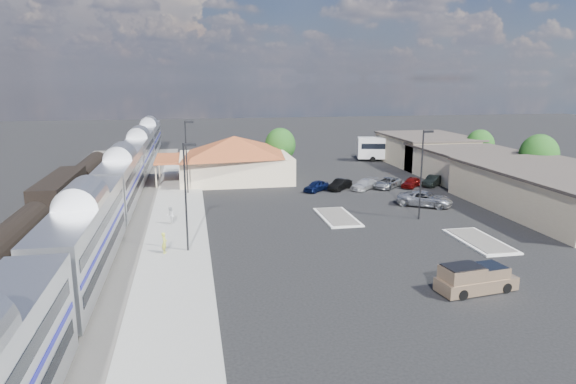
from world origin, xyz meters
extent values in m
plane|color=black|center=(0.00, 0.00, 0.00)|extent=(280.00, 280.00, 0.00)
cube|color=#4C4944|center=(-21.00, 8.00, 0.06)|extent=(16.00, 100.00, 0.12)
cube|color=gray|center=(-12.00, 6.00, 0.09)|extent=(5.50, 92.00, 0.18)
cube|color=silver|center=(-18.00, -10.24, 3.05)|extent=(3.00, 20.00, 5.00)
cube|color=black|center=(-18.00, -10.24, 0.30)|extent=(2.20, 16.00, 0.60)
cube|color=silver|center=(-18.00, 10.76, 3.05)|extent=(3.00, 20.00, 5.00)
cube|color=black|center=(-18.00, 10.76, 0.30)|extent=(2.20, 16.00, 0.60)
cube|color=silver|center=(-18.00, 31.76, 3.05)|extent=(3.00, 20.00, 5.00)
cube|color=black|center=(-18.00, 31.76, 0.30)|extent=(2.20, 16.00, 0.60)
cube|color=silver|center=(-18.00, 52.76, 3.05)|extent=(3.00, 20.00, 5.00)
cube|color=black|center=(-18.00, 52.76, 0.30)|extent=(2.20, 16.00, 0.60)
cylinder|color=black|center=(-24.00, -7.19, 2.10)|extent=(2.80, 14.00, 2.80)
cube|color=black|center=(-24.00, -7.19, 0.30)|extent=(2.20, 12.00, 0.60)
cube|color=black|center=(-24.00, 8.81, 2.20)|extent=(2.80, 14.00, 3.60)
cube|color=black|center=(-24.00, 8.81, 0.30)|extent=(2.20, 12.00, 0.60)
cylinder|color=black|center=(-24.00, 24.81, 2.10)|extent=(2.80, 14.00, 2.80)
cube|color=black|center=(-24.00, 24.81, 0.30)|extent=(2.20, 12.00, 0.60)
cube|color=beige|center=(-4.50, 24.00, 1.80)|extent=(15.00, 12.00, 3.60)
pyramid|color=brown|center=(-4.50, 24.00, 4.90)|extent=(15.30, 12.24, 2.60)
cube|color=brown|center=(-13.60, 24.00, 3.30)|extent=(3.20, 9.60, 0.25)
cube|color=#C6B28C|center=(28.00, 0.00, 2.10)|extent=(14.00, 22.00, 4.20)
cube|color=#3F3833|center=(28.00, 0.00, 4.35)|extent=(14.40, 22.40, 0.30)
cube|color=#C6B28C|center=(28.00, 18.00, 2.00)|extent=(12.00, 18.00, 4.00)
cube|color=#3F3833|center=(28.00, 18.00, 4.15)|extent=(12.40, 18.40, 0.30)
cube|color=#C6B28C|center=(28.00, 32.00, 2.25)|extent=(12.00, 16.00, 4.50)
cube|color=#3F3833|center=(28.00, 32.00, 4.65)|extent=(12.40, 16.40, 0.30)
cube|color=silver|center=(4.00, 2.00, 0.07)|extent=(3.30, 7.50, 0.15)
cube|color=#4C4944|center=(4.00, 2.00, 0.16)|extent=(2.70, 6.90, 0.10)
cube|color=silver|center=(14.00, -8.00, 0.07)|extent=(3.30, 7.50, 0.15)
cube|color=#4C4944|center=(14.00, -8.00, 0.16)|extent=(2.70, 6.90, 0.10)
cylinder|color=black|center=(-11.00, -6.00, 4.50)|extent=(0.16, 0.16, 9.00)
cube|color=black|center=(-10.50, -6.00, 8.85)|extent=(1.00, 0.25, 0.22)
cylinder|color=black|center=(-11.00, 16.00, 4.50)|extent=(0.16, 0.16, 9.00)
cube|color=black|center=(-10.50, 16.00, 8.85)|extent=(1.00, 0.25, 0.22)
cylinder|color=black|center=(12.00, 0.00, 4.50)|extent=(0.16, 0.16, 9.00)
cube|color=black|center=(12.50, 0.00, 8.85)|extent=(1.00, 0.25, 0.22)
cylinder|color=#382314|center=(34.00, 12.00, 1.43)|extent=(0.30, 0.30, 2.86)
ellipsoid|color=#154916|center=(34.00, 12.00, 4.23)|extent=(4.94, 4.94, 5.46)
cylinder|color=#382314|center=(34.00, 26.00, 1.28)|extent=(0.30, 0.30, 2.55)
ellipsoid|color=#154916|center=(34.00, 26.00, 3.77)|extent=(4.41, 4.41, 4.87)
cylinder|color=#382314|center=(3.00, 30.00, 1.36)|extent=(0.30, 0.30, 2.73)
ellipsoid|color=#154916|center=(3.00, 30.00, 4.03)|extent=(4.71, 4.71, 5.21)
cube|color=tan|center=(7.95, -17.60, 0.54)|extent=(5.61, 2.68, 0.88)
cube|color=tan|center=(7.95, -17.60, 1.23)|extent=(2.28, 2.13, 0.93)
cube|color=tan|center=(7.95, -17.60, 1.32)|extent=(2.82, 2.20, 1.08)
cylinder|color=black|center=(9.78, -18.24, 0.35)|extent=(0.74, 0.37, 0.71)
cylinder|color=black|center=(9.54, -16.49, 0.35)|extent=(0.74, 0.37, 0.71)
cylinder|color=black|center=(6.36, -18.71, 0.35)|extent=(0.74, 0.37, 0.71)
cylinder|color=black|center=(6.12, -16.96, 0.35)|extent=(0.74, 0.37, 0.71)
imported|color=#A9ABB1|center=(14.98, 4.97, 0.83)|extent=(6.53, 5.65, 1.67)
cube|color=white|center=(24.00, 36.00, 2.25)|extent=(12.85, 5.59, 3.56)
cube|color=black|center=(24.00, 36.00, 2.68)|extent=(11.88, 5.39, 0.94)
cylinder|color=black|center=(27.99, 33.78, 0.47)|extent=(0.99, 0.53, 0.94)
cylinder|color=black|center=(28.56, 36.16, 0.47)|extent=(0.99, 0.53, 0.94)
cylinder|color=black|center=(20.05, 35.69, 0.47)|extent=(0.99, 0.53, 0.94)
cylinder|color=black|center=(20.62, 38.07, 0.47)|extent=(0.99, 0.53, 0.94)
imported|color=gold|center=(-12.84, -6.35, 1.05)|extent=(0.49, 0.68, 1.74)
imported|color=silver|center=(-12.66, 2.20, 1.04)|extent=(0.79, 0.94, 1.73)
imported|color=#0D1741|center=(4.92, 14.69, 0.68)|extent=(4.04, 3.86, 1.36)
imported|color=black|center=(8.12, 14.99, 0.69)|extent=(3.95, 3.99, 1.37)
imported|color=silver|center=(11.32, 14.69, 0.66)|extent=(4.64, 4.34, 1.31)
imported|color=gray|center=(14.52, 14.99, 0.68)|extent=(5.14, 5.00, 1.36)
imported|color=#670C0B|center=(17.72, 14.69, 0.67)|extent=(3.92, 3.92, 1.35)
imported|color=black|center=(20.92, 14.99, 0.70)|extent=(4.16, 3.97, 1.41)
camera|label=1|loc=(-10.43, -46.80, 13.93)|focal=32.00mm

